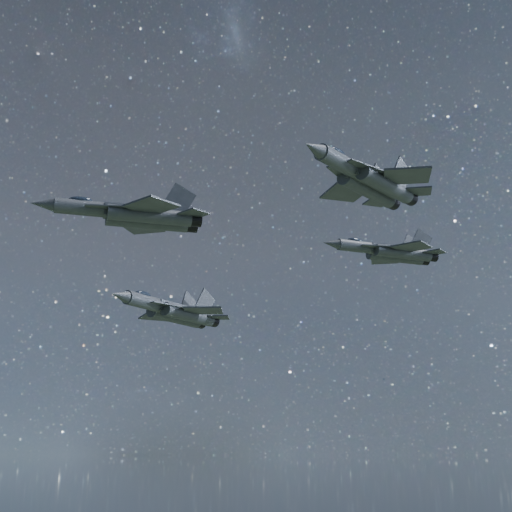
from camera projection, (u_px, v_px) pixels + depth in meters
jet_lead at (135, 215)px, 72.82m from camera, size 17.88×12.12×4.50m
jet_left at (174, 311)px, 94.13m from camera, size 19.72×12.91×5.08m
jet_right at (369, 180)px, 62.49m from camera, size 16.27×10.93×4.11m
jet_slot at (390, 252)px, 86.91m from camera, size 15.91×10.96×3.99m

